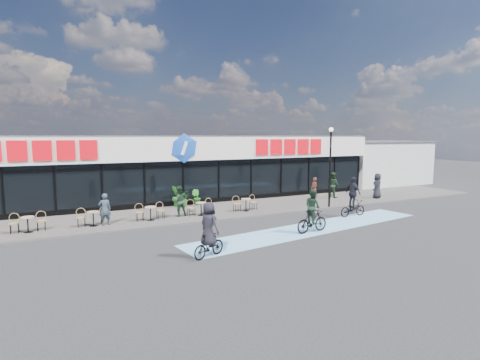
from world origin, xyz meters
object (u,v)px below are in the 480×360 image
object	(u,v)px
lamp_post	(330,160)
patron_left	(105,209)
pedestrian_a	(314,189)
cyclist_a	(312,215)
potted_plant_mid	(183,198)
pedestrian_b	(333,185)
potted_plant_left	(177,196)
potted_plant_right	(196,197)
pedestrian_c	(377,186)
cyclist_b	(353,201)
patron_right	(179,201)

from	to	relation	value
lamp_post	patron_left	size ratio (longest dim) A/B	3.09
pedestrian_a	cyclist_a	distance (m)	8.65
potted_plant_mid	cyclist_a	distance (m)	9.35
lamp_post	potted_plant_mid	xyz separation A→B (m)	(-8.34, 4.15, -2.46)
pedestrian_b	patron_left	bearing A→B (deg)	82.82
potted_plant_mid	pedestrian_a	distance (m)	9.15
potted_plant_left	patron_left	xyz separation A→B (m)	(-4.69, -3.22, 0.13)
pedestrian_a	cyclist_a	world-z (taller)	cyclist_a
potted_plant_left	pedestrian_a	world-z (taller)	pedestrian_a
potted_plant_mid	potted_plant_right	size ratio (longest dim) A/B	1.04
lamp_post	pedestrian_c	world-z (taller)	lamp_post
pedestrian_a	pedestrian_b	xyz separation A→B (m)	(1.92, 0.32, 0.12)
pedestrian_b	potted_plant_right	bearing A→B (deg)	67.97
pedestrian_a	pedestrian_c	size ratio (longest dim) A/B	0.90
lamp_post	potted_plant_left	distance (m)	9.96
potted_plant_mid	potted_plant_right	xyz separation A→B (m)	(0.94, 0.10, -0.02)
potted_plant_left	patron_left	world-z (taller)	patron_left
lamp_post	pedestrian_b	world-z (taller)	lamp_post
lamp_post	pedestrian_c	distance (m)	5.79
lamp_post	potted_plant_left	bearing A→B (deg)	154.06
potted_plant_left	cyclist_b	distance (m)	10.73
potted_plant_right	pedestrian_a	size ratio (longest dim) A/B	0.64
potted_plant_left	patron_left	bearing A→B (deg)	-145.57
potted_plant_right	cyclist_b	world-z (taller)	cyclist_b
lamp_post	cyclist_a	distance (m)	6.83
potted_plant_left	pedestrian_b	world-z (taller)	pedestrian_b
lamp_post	pedestrian_b	size ratio (longest dim) A/B	2.70
patron_left	potted_plant_mid	bearing A→B (deg)	-147.03
potted_plant_left	lamp_post	bearing A→B (deg)	-25.94
patron_left	pedestrian_b	xyz separation A→B (m)	(15.95, 1.68, 0.12)
patron_left	pedestrian_a	size ratio (longest dim) A/B	1.01
patron_left	pedestrian_c	size ratio (longest dim) A/B	0.90
potted_plant_mid	cyclist_b	xyz separation A→B (m)	(7.94, -6.70, 0.25)
cyclist_b	potted_plant_mid	bearing A→B (deg)	139.85
lamp_post	patron_right	xyz separation A→B (m)	(-9.41, 1.49, -2.14)
patron_right	cyclist_a	distance (m)	7.58
potted_plant_left	pedestrian_a	bearing A→B (deg)	-11.25
potted_plant_right	pedestrian_c	size ratio (longest dim) A/B	0.57
lamp_post	pedestrian_a	world-z (taller)	lamp_post
patron_right	cyclist_b	xyz separation A→B (m)	(9.01, -4.03, -0.07)
potted_plant_right	pedestrian_b	bearing A→B (deg)	-8.85
patron_right	pedestrian_b	distance (m)	12.02
cyclist_a	cyclist_b	bearing A→B (deg)	23.89
pedestrian_c	lamp_post	bearing A→B (deg)	-10.51
potted_plant_left	pedestrian_c	world-z (taller)	pedestrian_c
lamp_post	potted_plant_left	xyz separation A→B (m)	(-8.71, 4.24, -2.31)
potted_plant_right	pedestrian_a	world-z (taller)	pedestrian_a
pedestrian_c	potted_plant_mid	bearing A→B (deg)	-34.79
potted_plant_mid	potted_plant_right	world-z (taller)	potted_plant_mid
lamp_post	potted_plant_right	bearing A→B (deg)	150.15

